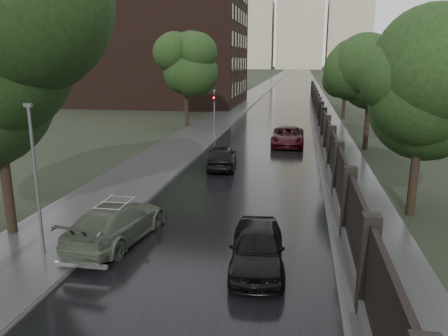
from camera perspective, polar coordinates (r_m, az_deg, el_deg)
ground at (r=12.65m, az=-4.21°, el=-16.40°), size 800.00×800.00×0.00m
road at (r=200.68m, az=9.38°, el=11.99°), size 8.00×420.00×0.02m
sidewalk_left at (r=200.85m, az=7.63°, el=12.08°), size 4.00×420.00×0.16m
verge_right at (r=200.68m, az=10.98°, el=11.94°), size 3.00×420.00×0.08m
fence_right at (r=42.96m, az=12.42°, el=6.47°), size 0.45×75.72×2.70m
tree_left_far at (r=41.98m, az=-5.01°, el=12.37°), size 4.25×4.25×7.39m
tree_right_a at (r=19.21m, az=24.50°, el=8.45°), size 4.08×4.08×7.01m
tree_right_b at (r=32.94m, az=18.57°, el=10.77°), size 4.08×4.08×7.01m
tree_right_c at (r=50.80m, az=15.66°, el=11.87°), size 4.08×4.08×7.01m
lamp_post at (r=15.03m, az=-23.33°, el=-1.52°), size 0.25×0.12×5.11m
traffic_light at (r=36.47m, az=-1.27°, el=7.70°), size 0.16×0.32×4.00m
brick_building at (r=66.02m, az=-8.77°, el=16.97°), size 24.00×18.00×20.00m
stalinist_tower at (r=312.22m, az=9.99°, el=19.68°), size 92.00×30.00×159.00m
volga_sedan at (r=16.24m, az=-13.91°, el=-6.93°), size 2.58×5.10×1.42m
hatchback_left at (r=26.27m, az=-0.27°, el=1.48°), size 2.09×4.28×1.41m
car_right_near at (r=13.87m, az=4.36°, el=-10.26°), size 2.00×4.26×1.41m
car_right_far at (r=33.54m, az=8.34°, el=4.10°), size 2.39×5.14×1.43m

